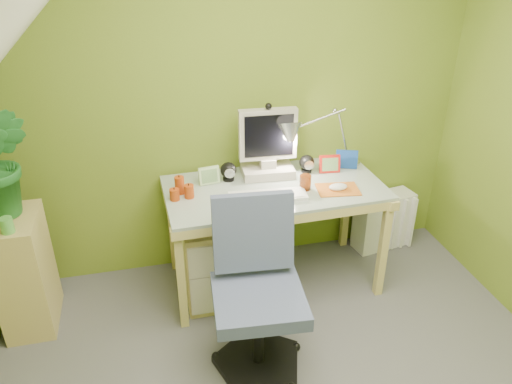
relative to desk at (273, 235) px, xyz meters
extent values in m
cube|color=olive|center=(-0.18, 0.37, 0.83)|extent=(3.20, 0.01, 2.40)
cube|color=silver|center=(-0.08, -0.14, 0.39)|extent=(0.49, 0.19, 0.02)
cube|color=#C0631E|center=(0.38, -0.14, 0.38)|extent=(0.29, 0.22, 0.01)
ellipsoid|color=white|center=(0.38, -0.14, 0.40)|extent=(0.14, 0.10, 0.04)
cylinder|color=#963F15|center=(0.18, -0.08, 0.42)|extent=(0.08, 0.08, 0.10)
cube|color=red|center=(0.42, 0.12, 0.44)|extent=(0.14, 0.04, 0.12)
cube|color=#163F97|center=(0.56, 0.16, 0.44)|extent=(0.15, 0.07, 0.13)
cube|color=#BCE29B|center=(-0.40, 0.14, 0.43)|extent=(0.14, 0.04, 0.12)
cube|color=tan|center=(-1.58, -0.05, 0.00)|extent=(0.28, 0.43, 0.76)
cylinder|color=#56A946|center=(-1.56, -0.20, 0.43)|extent=(0.07, 0.07, 0.09)
cube|color=white|center=(0.94, 0.23, -0.15)|extent=(0.47, 0.25, 0.44)
camera|label=1|loc=(-0.78, -2.75, 1.85)|focal=35.00mm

